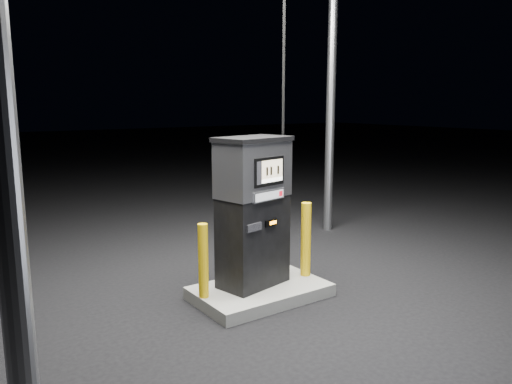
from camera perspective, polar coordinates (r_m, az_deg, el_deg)
ground at (r=6.29m, az=0.47°, el=-11.94°), size 80.00×80.00×0.00m
pump_island at (r=6.26m, az=0.47°, el=-11.30°), size 1.60×1.00×0.15m
fuel_dispenser at (r=6.03m, az=-0.31°, el=-2.11°), size 1.05×0.71×3.78m
bollard_left at (r=5.79m, az=-6.05°, el=-7.82°), size 0.13×0.13×0.87m
bollard_right at (r=6.49m, az=5.72°, el=-5.41°), size 0.17×0.17×0.96m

